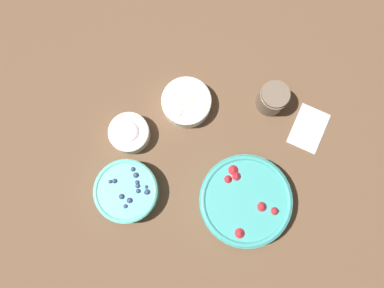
% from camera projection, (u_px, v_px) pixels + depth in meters
% --- Properties ---
extents(ground_plane, '(4.00, 4.00, 0.00)m').
position_uv_depth(ground_plane, '(203.00, 156.00, 1.09)').
color(ground_plane, brown).
extents(bowl_strawberries, '(0.25, 0.25, 0.09)m').
position_uv_depth(bowl_strawberries, '(245.00, 201.00, 1.03)').
color(bowl_strawberries, teal).
rests_on(bowl_strawberries, ground_plane).
extents(bowl_blueberries, '(0.18, 0.18, 0.06)m').
position_uv_depth(bowl_blueberries, '(127.00, 191.00, 1.04)').
color(bowl_blueberries, '#56B7A8').
rests_on(bowl_blueberries, ground_plane).
extents(bowl_bananas, '(0.14, 0.14, 0.05)m').
position_uv_depth(bowl_bananas, '(186.00, 102.00, 1.09)').
color(bowl_bananas, white).
rests_on(bowl_bananas, ground_plane).
extents(bowl_cream, '(0.12, 0.12, 0.06)m').
position_uv_depth(bowl_cream, '(129.00, 133.00, 1.07)').
color(bowl_cream, silver).
rests_on(bowl_cream, ground_plane).
extents(jar_chocolate, '(0.09, 0.09, 0.09)m').
position_uv_depth(jar_chocolate, '(273.00, 99.00, 1.08)').
color(jar_chocolate, brown).
rests_on(jar_chocolate, ground_plane).
extents(napkin, '(0.14, 0.11, 0.01)m').
position_uv_depth(napkin, '(309.00, 128.00, 1.10)').
color(napkin, '#B2BCC6').
rests_on(napkin, ground_plane).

